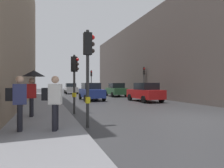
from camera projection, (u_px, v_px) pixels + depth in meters
ground_plane at (189, 119)px, 8.96m from camera, size 120.00×120.00×0.00m
sidewalk_kerb at (44, 108)px, 12.40m from camera, size 2.62×40.00×0.16m
building_facade_right at (167, 61)px, 28.85m from camera, size 12.00×33.53×10.32m
traffic_light_near_left at (88, 60)px, 7.17m from camera, size 0.43×0.25×3.72m
traffic_light_near_right at (75, 73)px, 10.46m from camera, size 0.44×0.38×3.29m
traffic_light_far_median at (91, 78)px, 29.18m from camera, size 0.24×0.43×3.79m
traffic_light_mid_street at (144, 76)px, 22.96m from camera, size 0.33×0.45×3.77m
car_red_sedan at (145, 92)px, 17.58m from camera, size 2.09×4.24×1.76m
car_blue_van at (91, 92)px, 19.05m from camera, size 2.03×4.21×1.76m
car_white_compact at (71, 88)px, 31.56m from camera, size 2.06×4.22×1.76m
car_green_estate at (116, 90)px, 24.62m from camera, size 2.17×4.28×1.76m
pedestrian_with_umbrella at (33, 80)px, 8.68m from camera, size 1.00×1.00×2.14m
pedestrian_with_grey_backpack at (18, 100)px, 5.99m from camera, size 0.62×0.36×1.77m
pedestrian_with_black_backpack at (54, 99)px, 6.08m from camera, size 0.65×0.44×1.77m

